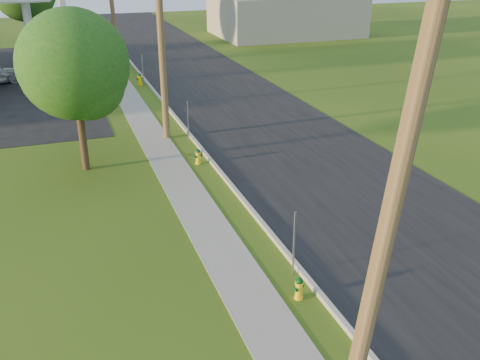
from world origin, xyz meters
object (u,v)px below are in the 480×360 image
utility_pole_near (392,204)px  utility_pole_far (111,1)px  hydrant_far (140,79)px  price_pylon (63,12)px  hydrant_near (299,288)px  hydrant_mid (198,156)px  tree_verge (77,69)px  utility_pole_mid (161,33)px

utility_pole_near → utility_pole_far: 36.00m
hydrant_far → price_pylon: bearing=-128.9°
hydrant_near → hydrant_mid: (0.01, 10.08, 0.02)m
utility_pole_near → tree_verge: utility_pole_near is taller
utility_pole_near → hydrant_far: bearing=88.9°
utility_pole_far → tree_verge: size_ratio=1.46×
price_pylon → hydrant_near: (4.43, -19.36, -5.11)m
utility_pole_near → price_pylon: (-3.90, 23.50, 0.63)m
utility_pole_far → hydrant_near: (0.53, -31.86, -4.48)m
price_pylon → utility_pole_far: bearing=72.7°
utility_pole_near → utility_pole_far: size_ratio=1.00×
hydrant_far → hydrant_near: bearing=-90.1°
hydrant_near → price_pylon: bearing=102.9°
utility_pole_far → hydrant_mid: 22.24m
tree_verge → hydrant_mid: bearing=-11.6°
tree_verge → hydrant_far: bearing=72.1°
utility_pole_mid → tree_verge: size_ratio=1.50×
price_pylon → hydrant_mid: 11.48m
hydrant_near → utility_pole_near: bearing=-97.4°
utility_pole_near → hydrant_mid: utility_pole_near is taller
price_pylon → hydrant_mid: (4.44, -9.28, -5.09)m
utility_pole_near → price_pylon: 23.83m
hydrant_near → hydrant_far: bearing=89.9°
hydrant_far → tree_verge: bearing=-107.9°
price_pylon → tree_verge: (-0.03, -8.36, -1.24)m
hydrant_far → utility_pole_far: bearing=94.8°
utility_pole_near → utility_pole_far: (-0.00, 36.00, 0.00)m
utility_pole_mid → hydrant_mid: 5.99m
utility_pole_far → price_pylon: bearing=-107.3°
utility_pole_mid → tree_verge: bearing=-143.9°
price_pylon → hydrant_mid: price_pylon is taller
utility_pole_mid → hydrant_near: utility_pole_mid is taller
utility_pole_mid → utility_pole_far: bearing=90.0°
utility_pole_mid → tree_verge: (-3.93, -2.86, -0.76)m
hydrant_far → utility_pole_mid: bearing=-93.0°
price_pylon → utility_pole_near: bearing=-80.6°
utility_pole_near → hydrant_near: utility_pole_near is taller
utility_pole_near → utility_pole_mid: bearing=90.0°
price_pylon → utility_pole_mid: bearing=-54.7°
utility_pole_far → price_pylon: utility_pole_far is taller
hydrant_mid → hydrant_near: bearing=-90.1°
utility_pole_far → hydrant_near: bearing=-89.0°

